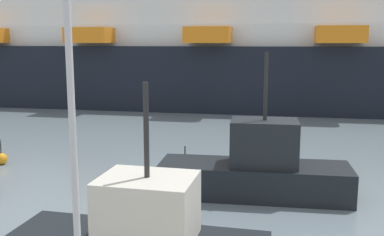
{
  "coord_description": "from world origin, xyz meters",
  "views": [
    {
      "loc": [
        3.94,
        -6.42,
        6.47
      ],
      "look_at": [
        0.0,
        17.2,
        2.39
      ],
      "focal_mm": 41.99,
      "sensor_mm": 36.0,
      "label": 1
    }
  ],
  "objects_px": {
    "channel_buoy_2": "(185,165)",
    "cruise_ship": "(119,50)",
    "fishing_boat_2": "(256,170)",
    "channel_buoy_0": "(1,159)"
  },
  "relations": [
    {
      "from": "channel_buoy_0",
      "to": "channel_buoy_2",
      "type": "distance_m",
      "value": 9.94
    },
    {
      "from": "fishing_boat_2",
      "to": "channel_buoy_2",
      "type": "bearing_deg",
      "value": 140.53
    },
    {
      "from": "fishing_boat_2",
      "to": "channel_buoy_0",
      "type": "xyz_separation_m",
      "value": [
        -13.53,
        2.74,
        -0.82
      ]
    },
    {
      "from": "fishing_boat_2",
      "to": "channel_buoy_2",
      "type": "height_order",
      "value": "fishing_boat_2"
    },
    {
      "from": "fishing_boat_2",
      "to": "cruise_ship",
      "type": "distance_m",
      "value": 33.6
    },
    {
      "from": "fishing_boat_2",
      "to": "channel_buoy_2",
      "type": "distance_m",
      "value": 4.68
    },
    {
      "from": "channel_buoy_0",
      "to": "cruise_ship",
      "type": "bearing_deg",
      "value": 94.79
    },
    {
      "from": "channel_buoy_0",
      "to": "channel_buoy_2",
      "type": "relative_size",
      "value": 1.01
    },
    {
      "from": "fishing_boat_2",
      "to": "cruise_ship",
      "type": "xyz_separation_m",
      "value": [
        -15.76,
        29.35,
        4.41
      ]
    },
    {
      "from": "channel_buoy_2",
      "to": "cruise_ship",
      "type": "bearing_deg",
      "value": 114.69
    }
  ]
}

